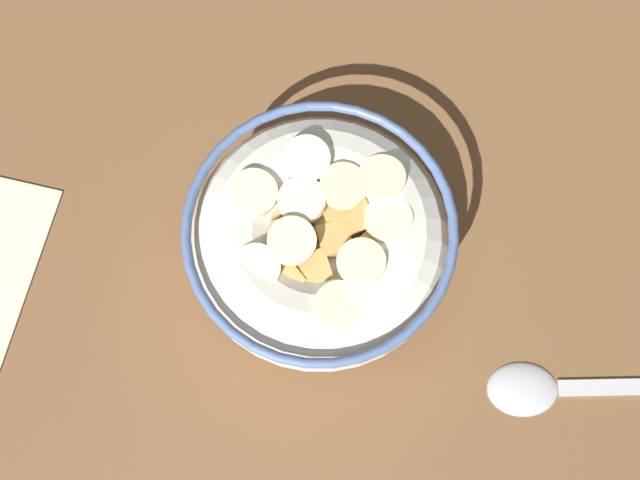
% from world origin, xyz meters
% --- Properties ---
extents(ground_plane, '(1.39, 1.39, 0.02)m').
position_xyz_m(ground_plane, '(0.00, 0.00, -0.01)').
color(ground_plane, brown).
extents(cereal_bowl, '(0.16, 0.16, 0.06)m').
position_xyz_m(cereal_bowl, '(-0.00, 0.00, 0.03)').
color(cereal_bowl, silver).
rests_on(cereal_bowl, ground_plane).
extents(spoon, '(0.10, 0.16, 0.01)m').
position_xyz_m(spoon, '(0.01, 0.17, 0.00)').
color(spoon, '#B7B7BC').
rests_on(spoon, ground_plane).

